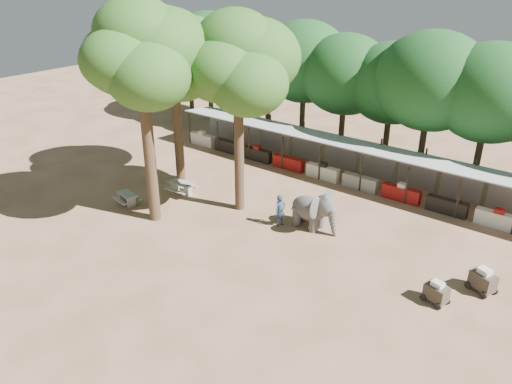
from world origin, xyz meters
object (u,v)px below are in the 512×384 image
Objects in this scene: yard_tree_center at (141,54)px; yard_tree_back at (238,63)px; yard_tree_left at (173,55)px; elephant at (314,210)px; picnic_table_far at (181,186)px; picnic_table_near at (127,197)px; handler at (280,211)px; cart_front at (436,292)px; cart_back at (483,280)px.

yard_tree_center reaches higher than yard_tree_back.
elephant is at bearing -2.97° from yard_tree_left.
picnic_table_near is at bearing -121.00° from picnic_table_far.
cart_front is at bearing -83.03° from handler.
handler is at bearing -173.60° from cart_front.
cart_front is (18.61, -3.01, -7.68)m from yard_tree_left.
yard_tree_back is 3.84× the size of elephant.
cart_back is at bearing 13.45° from yard_tree_center.
cart_back is at bearing 0.22° from yard_tree_back.
picnic_table_near is at bearing -157.99° from cart_front.
elephant is 1.62× the size of handler.
cart_back is at bearing 0.56° from elephant.
yard_tree_back is 8.31m from handler.
picnic_table_near is (-2.59, 0.03, -8.74)m from yard_tree_center.
handler reaches higher than cart_back.
picnic_table_near is (-8.85, -3.52, -0.45)m from handler.
picnic_table_far is 18.03m from cart_back.
handler is at bearing 32.87° from picnic_table_near.
elephant is at bearing -45.16° from handler.
yard_tree_left is 7.80× the size of cart_back.
yard_tree_back is at bearing -9.46° from yard_tree_left.
picnic_table_far is (-8.95, -1.37, -0.59)m from elephant.
yard_tree_left is 6.03× the size of handler.
cart_back is at bearing 22.84° from picnic_table_near.
yard_tree_back is at bearing 8.84° from picnic_table_far.
cart_back is at bearing -2.71° from yard_tree_left.
yard_tree_left is at bearing -173.33° from cart_front.
yard_tree_left is 5.92m from yard_tree_center.
cart_front is (7.70, -2.44, -0.61)m from elephant.
yard_tree_back is 15.08m from cart_front.
picnic_table_near is (0.41, -4.97, -7.73)m from yard_tree_left.
picnic_table_near is at bearing -144.60° from yard_tree_back.
yard_tree_back reaches higher than cart_front.
yard_tree_left is 3.72× the size of elephant.
yard_tree_back is at bearing -155.53° from cart_back.
yard_tree_left is at bearing 180.00° from elephant.
cart_back is (16.96, 4.06, -8.63)m from yard_tree_center.
yard_tree_center is 1.06× the size of yard_tree_back.
yard_tree_center is 9.81× the size of cart_front.
cart_front is at bearing 7.27° from yard_tree_center.
yard_tree_back reaches higher than picnic_table_near.
handler is 1.29× the size of cart_back.
yard_tree_left is at bearing 97.52° from handler.
picnic_table_far reaches higher than picnic_table_near.
picnic_table_near is 18.30m from cart_front.
yard_tree_center is 17.97m from cart_front.
yard_tree_left is 6.66× the size of picnic_table_near.
picnic_table_far is (-4.05, -0.93, -8.00)m from yard_tree_back.
cart_front is (18.19, 1.96, 0.05)m from picnic_table_near.
picnic_table_far is (1.95, -1.93, -7.66)m from yard_tree_left.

